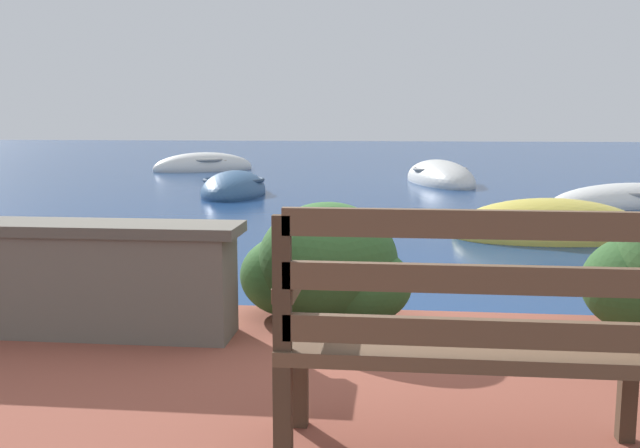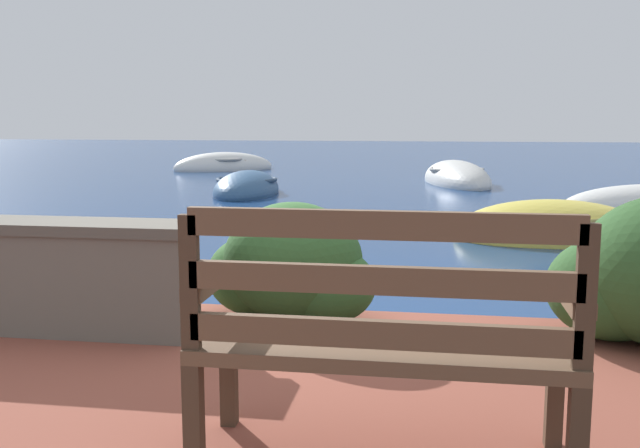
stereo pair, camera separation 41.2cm
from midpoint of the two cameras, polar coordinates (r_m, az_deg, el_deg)
ground_plane at (r=4.69m, az=-1.44°, el=-9.23°), size 80.00×80.00×0.00m
park_bench at (r=2.47m, az=9.81°, el=-8.70°), size 1.31×0.48×0.93m
stone_wall at (r=4.40m, az=-21.35°, el=-3.73°), size 2.31×0.39×0.64m
hedge_clump_left at (r=4.29m, az=0.39°, el=-3.62°), size 1.05×0.76×0.71m
rowboat_nearest at (r=8.91m, az=19.35°, el=-0.74°), size 2.39×1.42×0.83m
rowboat_far at (r=13.57m, az=-5.01°, el=2.70°), size 1.30×2.67×0.77m
rowboat_outer at (r=15.90m, az=11.59°, el=3.44°), size 1.93×3.42×0.89m
rowboat_distant at (r=19.85m, az=-7.12°, el=4.51°), size 2.98×2.59×0.86m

